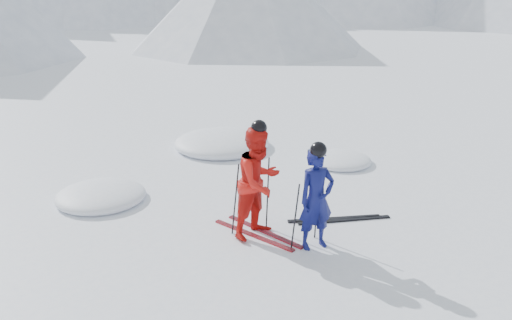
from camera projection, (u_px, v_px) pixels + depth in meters
ground at (343, 204)px, 10.38m from camera, size 160.00×160.00×0.00m
skier_blue at (316, 199)px, 8.49m from camera, size 0.67×0.51×1.66m
skier_red at (259, 182)px, 8.87m from camera, size 1.04×0.88×1.89m
pole_blue_left at (295, 217)px, 8.53m from camera, size 0.11×0.08×1.10m
pole_blue_right at (317, 206)px, 8.91m from camera, size 0.11×0.07×1.10m
pole_red_left at (235, 199)px, 8.99m from camera, size 0.12×0.10×1.25m
pole_red_right at (268, 193)px, 9.25m from camera, size 0.12×0.09×1.26m
ski_worn_left at (253, 235)px, 9.10m from camera, size 0.47×1.68×0.03m
ski_worn_right at (264, 231)px, 9.24m from camera, size 0.36×1.69×0.03m
ski_loose_a at (334, 219)px, 9.72m from camera, size 1.54×0.88×0.03m
ski_loose_b at (344, 220)px, 9.66m from camera, size 1.57×0.83×0.03m
snow_lumps at (214, 160)px, 12.84m from camera, size 6.90×4.57×0.53m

